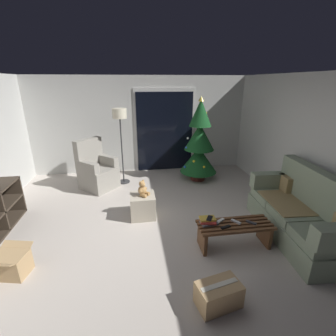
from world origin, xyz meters
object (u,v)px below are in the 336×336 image
at_px(coffee_table, 234,231).
at_px(remote_silver, 236,222).
at_px(remote_graphite, 251,223).
at_px(cardboard_box_taped_mid_floor, 219,295).
at_px(teddy_bear_honey, 143,189).
at_px(remote_black, 226,227).
at_px(ottoman, 143,206).
at_px(book_stack, 208,221).
at_px(cardboard_box_open_near_shelf, 10,264).
at_px(floor_lamp, 120,121).
at_px(cell_phone, 210,218).
at_px(christmas_tree, 199,145).
at_px(couch, 301,214).
at_px(armchair, 97,171).
at_px(remote_white, 220,221).

relative_size(coffee_table, remote_silver, 7.05).
relative_size(remote_graphite, cardboard_box_taped_mid_floor, 0.30).
bearing_deg(remote_graphite, teddy_bear_honey, 100.79).
height_order(remote_silver, remote_black, same).
bearing_deg(coffee_table, remote_black, -157.03).
bearing_deg(ottoman, book_stack, -47.13).
bearing_deg(cardboard_box_open_near_shelf, ottoman, 34.05).
height_order(book_stack, floor_lamp, floor_lamp).
height_order(coffee_table, book_stack, book_stack).
bearing_deg(cell_phone, christmas_tree, 108.33).
bearing_deg(christmas_tree, cardboard_box_taped_mid_floor, -101.67).
bearing_deg(floor_lamp, ottoman, -77.01).
height_order(coffee_table, teddy_bear_honey, teddy_bear_honey).
xyz_separation_m(remote_black, cell_phone, (-0.20, 0.14, 0.08)).
distance_m(remote_black, teddy_bear_honey, 1.59).
distance_m(ottoman, teddy_bear_honey, 0.33).
bearing_deg(remote_silver, teddy_bear_honey, -72.00).
relative_size(coffee_table, cell_phone, 7.64).
bearing_deg(couch, teddy_bear_honey, 157.82).
bearing_deg(teddy_bear_honey, cardboard_box_open_near_shelf, -146.22).
distance_m(remote_black, cardboard_box_open_near_shelf, 2.88).
xyz_separation_m(book_stack, christmas_tree, (0.55, 2.56, 0.48)).
distance_m(coffee_table, armchair, 3.39).
height_order(couch, remote_black, couch).
distance_m(teddy_bear_honey, cardboard_box_taped_mid_floor, 2.16).
relative_size(coffee_table, ottoman, 2.50).
xyz_separation_m(remote_black, cardboard_box_open_near_shelf, (-2.87, -0.05, -0.24)).
xyz_separation_m(remote_black, remote_graphite, (0.41, 0.06, 0.00)).
distance_m(remote_white, floor_lamp, 3.22).
bearing_deg(christmas_tree, remote_graphite, -88.34).
bearing_deg(remote_white, coffee_table, -148.74).
height_order(remote_black, ottoman, ottoman).
xyz_separation_m(remote_silver, cardboard_box_taped_mid_floor, (-0.60, -0.99, -0.25)).
bearing_deg(floor_lamp, armchair, -160.20).
relative_size(remote_silver, floor_lamp, 0.09).
height_order(remote_silver, cardboard_box_taped_mid_floor, remote_silver).
relative_size(remote_black, teddy_bear_honey, 0.55).
bearing_deg(ottoman, remote_graphite, -34.78).
distance_m(remote_white, ottoman, 1.47).
relative_size(remote_white, armchair, 0.14).
distance_m(armchair, cardboard_box_taped_mid_floor, 3.87).
bearing_deg(cardboard_box_taped_mid_floor, ottoman, 109.90).
xyz_separation_m(coffee_table, cardboard_box_open_near_shelf, (-3.05, -0.13, -0.10)).
bearing_deg(floor_lamp, remote_graphite, -54.90).
relative_size(christmas_tree, cardboard_box_taped_mid_floor, 3.87).
distance_m(couch, remote_white, 1.30).
height_order(book_stack, armchair, armchair).
distance_m(couch, cardboard_box_taped_mid_floor, 1.99).
distance_m(couch, christmas_tree, 2.78).
bearing_deg(couch, cardboard_box_open_near_shelf, -177.35).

